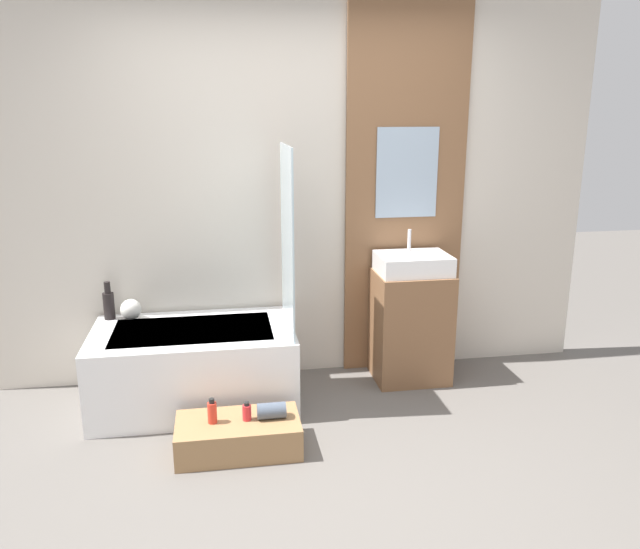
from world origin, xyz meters
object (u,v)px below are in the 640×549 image
Objects in this scene: sink at (413,263)px; vase_tall_dark at (109,304)px; bathtub at (195,366)px; bottle_soap_secondary at (247,412)px; bottle_soap_primary at (212,412)px; wooden_step_bench at (238,435)px; vase_round_light at (131,309)px.

vase_tall_dark is (-2.04, 0.14, -0.23)m from sink.
vase_tall_dark is (-0.55, 0.30, 0.36)m from bathtub.
vase_tall_dark reaches higher than bottle_soap_secondary.
sink is (1.49, 0.15, 0.58)m from bathtub.
bottle_soap_primary is at bearing -150.09° from sink.
bottle_soap_secondary is (0.85, -0.94, -0.38)m from vase_tall_dark.
bathtub is 1.84× the size of wooden_step_bench.
bathtub is at bearing -32.96° from vase_round_light.
vase_tall_dark is (-0.80, 0.94, 0.52)m from wooden_step_bench.
vase_tall_dark is 2.39× the size of bottle_soap_secondary.
bathtub is at bearing 99.89° from bottle_soap_primary.
vase_tall_dark is 1.20m from bottle_soap_primary.
bottle_soap_primary is at bearing -54.78° from vase_tall_dark.
sink is 3.33× the size of bottle_soap_primary.
wooden_step_bench is 1.34m from vase_tall_dark.
bathtub is at bearing 115.19° from bottle_soap_secondary.
bathtub is 0.72m from vase_tall_dark.
vase_tall_dark reaches higher than bottle_soap_primary.
bathtub is 1.60m from sink.
bottle_soap_secondary is at bearing -64.81° from bathtub.
bottle_soap_secondary reaches higher than wooden_step_bench.
vase_tall_dark is 1.77× the size of bottle_soap_primary.
vase_round_light is (-0.41, 0.26, 0.32)m from bathtub.
bottle_soap_secondary is (0.05, 0.00, 0.14)m from wooden_step_bench.
sink is at bearing 29.91° from bottle_soap_primary.
bathtub is 0.71m from bottle_soap_secondary.
bathtub reaches higher than bottle_soap_secondary.
sink is at bearing 33.71° from bottle_soap_secondary.
sink is 2.05m from vase_tall_dark.
vase_tall_dark is 1.86× the size of vase_round_light.
bottle_soap_primary is (-1.38, -0.79, -0.59)m from sink.
wooden_step_bench is 6.43× the size of bottle_soap_secondary.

